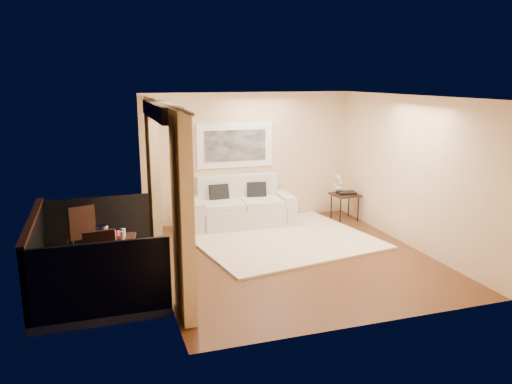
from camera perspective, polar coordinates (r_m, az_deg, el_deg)
floor at (r=8.61m, az=4.18°, el=-7.44°), size 5.00×5.00×0.00m
room_shell at (r=7.53m, az=-10.87°, el=9.11°), size 5.00×6.40×5.00m
balcony at (r=7.98m, az=-18.62°, el=-8.44°), size 1.81×2.60×1.17m
curtains at (r=7.70m, az=-10.35°, el=0.30°), size 0.16×4.80×2.64m
artwork at (r=10.39m, az=-2.40°, el=5.35°), size 1.62×0.07×0.92m
rug at (r=9.45m, az=3.06°, el=-5.41°), size 3.57×3.23×0.04m
sofa at (r=10.29m, az=-1.77°, el=-1.88°), size 2.13×0.97×1.01m
side_table at (r=10.81m, az=10.14°, el=-0.49°), size 0.56×0.56×0.57m
tray at (r=10.78m, az=10.31°, el=-0.09°), size 0.42×0.34×0.05m
orchid at (r=10.82m, az=9.39°, el=1.05°), size 0.28×0.26×0.44m
bistro_table at (r=7.67m, az=-15.89°, el=-5.74°), size 0.68×0.68×0.69m
balcony_chair_far at (r=8.72m, az=-19.35°, el=-4.02°), size 0.53×0.53×0.97m
balcony_chair_near at (r=7.09m, az=-17.26°, el=-7.66°), size 0.47×0.47×0.98m
ice_bucket at (r=7.66m, az=-17.17°, el=-4.40°), size 0.18×0.18×0.20m
candle at (r=7.76m, az=-15.41°, el=-4.57°), size 0.06×0.06×0.07m
vase at (r=7.46m, az=-15.84°, el=-4.86°), size 0.04×0.04×0.18m
glass_a at (r=7.57m, az=-15.04°, el=-4.79°), size 0.06×0.06×0.12m
glass_b at (r=7.69m, az=-14.89°, el=-4.50°), size 0.06×0.06×0.12m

